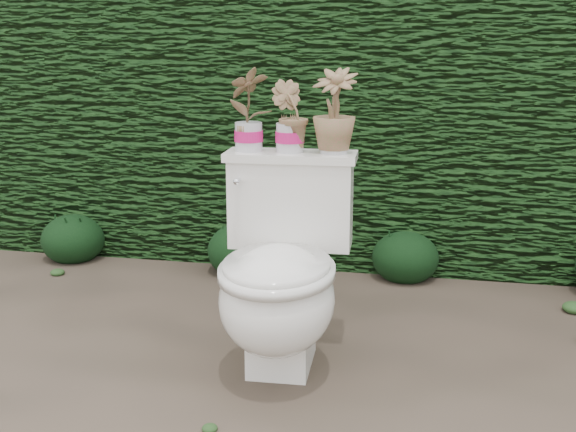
% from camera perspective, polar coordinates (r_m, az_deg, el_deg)
% --- Properties ---
extents(ground, '(60.00, 60.00, 0.00)m').
position_cam_1_polar(ground, '(2.81, -0.65, -11.39)').
color(ground, brown).
rests_on(ground, ground).
extents(hedge, '(8.00, 1.00, 1.60)m').
position_cam_1_polar(hedge, '(4.13, 4.00, 8.46)').
color(hedge, '#1B4216').
rests_on(hedge, ground).
extents(toilet, '(0.51, 0.70, 0.78)m').
position_cam_1_polar(toilet, '(2.63, -0.57, -4.86)').
color(toilet, white).
rests_on(toilet, ground).
extents(potted_plant_left, '(0.19, 0.19, 0.30)m').
position_cam_1_polar(potted_plant_left, '(2.76, -3.15, 8.28)').
color(potted_plant_left, '#298228').
rests_on(potted_plant_left, toilet).
extents(potted_plant_center, '(0.16, 0.13, 0.26)m').
position_cam_1_polar(potted_plant_center, '(2.74, 0.15, 7.72)').
color(potted_plant_center, '#298228').
rests_on(potted_plant_center, toilet).
extents(potted_plant_right, '(0.20, 0.20, 0.30)m').
position_cam_1_polar(potted_plant_right, '(2.71, 3.68, 8.12)').
color(potted_plant_right, '#298228').
rests_on(potted_plant_right, toilet).
extents(liriope_clump_1, '(0.35, 0.35, 0.28)m').
position_cam_1_polar(liriope_clump_1, '(4.15, -16.65, -1.39)').
color(liriope_clump_1, black).
rests_on(liriope_clump_1, ground).
extents(liriope_clump_2, '(0.36, 0.36, 0.29)m').
position_cam_1_polar(liriope_clump_2, '(3.76, -3.65, -2.30)').
color(liriope_clump_2, black).
rests_on(liriope_clump_2, ground).
extents(liriope_clump_3, '(0.34, 0.34, 0.27)m').
position_cam_1_polar(liriope_clump_3, '(3.71, 9.27, -2.83)').
color(liriope_clump_3, black).
rests_on(liriope_clump_3, ground).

